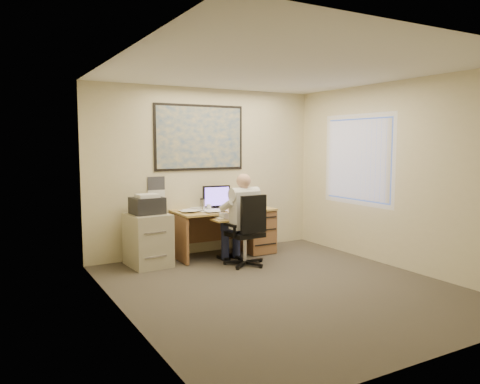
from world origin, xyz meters
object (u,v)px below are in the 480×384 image
filing_cabinet (148,235)px  office_chair (246,245)px  desk (241,226)px  person (244,219)px

filing_cabinet → office_chair: 1.46m
desk → filing_cabinet: desk is taller
office_chair → person: size_ratio=0.78×
filing_cabinet → office_chair: bearing=-34.3°
desk → office_chair: bearing=-113.8°
filing_cabinet → office_chair: filing_cabinet is taller
person → office_chair: bearing=-95.8°
desk → office_chair: size_ratio=1.50×
desk → filing_cabinet: (-1.60, -0.04, 0.02)m
office_chair → desk: bearing=62.2°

